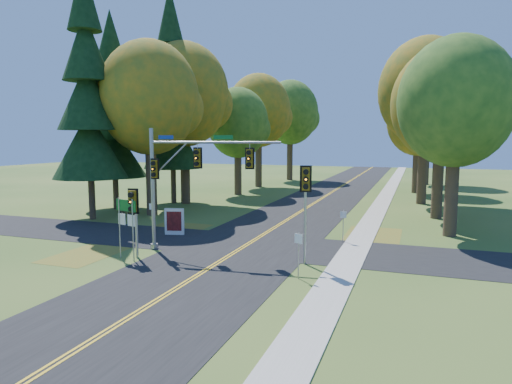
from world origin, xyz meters
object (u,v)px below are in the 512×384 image
(route_sign_cluster, at_px, (126,216))
(info_kiosk, at_px, (174,222))
(traffic_mast, at_px, (183,173))
(east_signal_pole, at_px, (306,190))

(route_sign_cluster, height_order, info_kiosk, route_sign_cluster)
(traffic_mast, bearing_deg, east_signal_pole, -9.97)
(east_signal_pole, xyz_separation_m, info_kiosk, (-9.75, 4.16, -2.91))
(east_signal_pole, bearing_deg, traffic_mast, 161.08)
(traffic_mast, distance_m, route_sign_cluster, 3.88)
(traffic_mast, bearing_deg, route_sign_cluster, -132.86)
(east_signal_pole, xyz_separation_m, route_sign_cluster, (-9.05, -2.00, -1.52))
(traffic_mast, xyz_separation_m, east_signal_pole, (7.09, -0.56, -0.63))
(traffic_mast, height_order, east_signal_pole, traffic_mast)
(east_signal_pole, distance_m, info_kiosk, 11.00)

